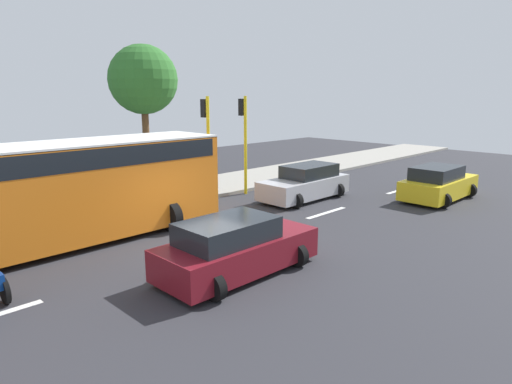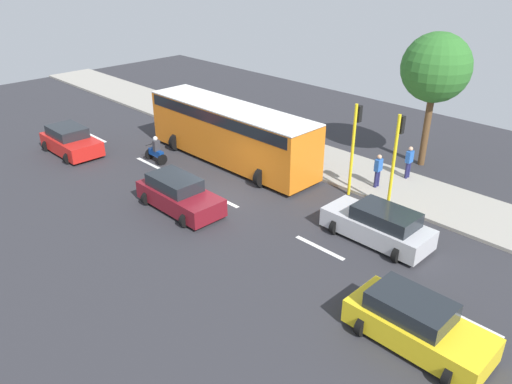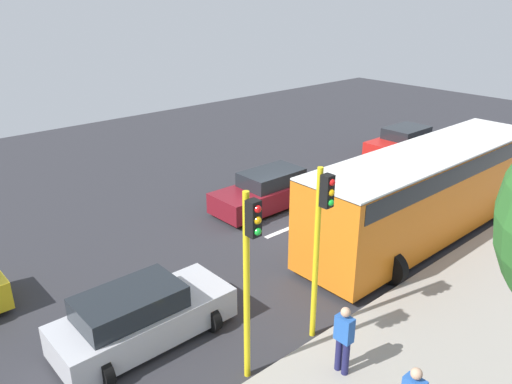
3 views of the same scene
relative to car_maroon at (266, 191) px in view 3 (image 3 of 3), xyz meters
name	(u,v)px [view 3 (image 3 of 3)]	position (x,y,z in m)	size (l,w,h in m)	color
ground_plane	(290,229)	(1.96, -0.62, -0.76)	(40.00, 60.00, 0.10)	#2D2D33
sidewalk	(473,310)	(8.96, -0.62, -0.64)	(4.00, 60.00, 0.15)	#9E998E
lane_stripe_north	(146,287)	(1.96, -6.62, -0.71)	(0.20, 2.40, 0.01)	white
lane_stripe_mid	(290,228)	(1.96, -0.62, -0.71)	(0.20, 2.40, 0.01)	white
lane_stripe_south	(386,189)	(1.96, 5.38, -0.71)	(0.20, 2.40, 0.01)	white
lane_stripe_far_south	(454,160)	(1.96, 11.38, -0.71)	(0.20, 2.40, 0.01)	white
car_maroon	(266,191)	(0.00, 0.00, 0.00)	(2.23, 4.40, 1.52)	maroon
car_silver	(141,317)	(4.07, -7.90, 0.00)	(2.19, 4.43, 1.52)	#B7B7BC
car_red	(403,143)	(-0.29, 9.99, 0.00)	(2.36, 4.11, 1.52)	red
city_bus	(427,187)	(5.45, 2.53, 1.13)	(3.20, 11.00, 3.16)	orange
motorcycle	(396,178)	(2.41, 5.36, -0.07)	(0.60, 1.30, 1.53)	black
pedestrian_by_tree	(344,338)	(8.14, -5.19, 0.35)	(0.40, 0.24, 1.69)	#1E1E4C
traffic_light_corner	(320,232)	(6.80, -4.58, 2.22)	(0.49, 0.24, 4.50)	yellow
traffic_light_midblock	(249,264)	(6.80, -6.75, 2.22)	(0.49, 0.24, 4.50)	yellow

